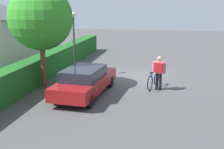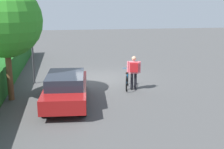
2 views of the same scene
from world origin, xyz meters
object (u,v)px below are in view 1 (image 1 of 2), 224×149
at_px(tree_kerbside, 41,18).
at_px(parked_car_near, 85,81).
at_px(street_lamp, 74,34).
at_px(person_rider, 159,70).
at_px(bicycle, 153,80).

bearing_deg(tree_kerbside, parked_car_near, -109.94).
xyz_separation_m(street_lamp, tree_kerbside, (-2.61, 0.75, 1.02)).
distance_m(person_rider, street_lamp, 5.46).
distance_m(street_lamp, tree_kerbside, 2.90).
bearing_deg(person_rider, street_lamp, 67.78).
bearing_deg(person_rider, bicycle, 39.46).
relative_size(parked_car_near, tree_kerbside, 0.93).
xyz_separation_m(parked_car_near, person_rider, (1.48, -3.25, 0.32)).
bearing_deg(street_lamp, person_rider, -112.22).
bearing_deg(bicycle, street_lamp, 70.03).
bearing_deg(bicycle, parked_car_near, 120.93).
height_order(bicycle, street_lamp, street_lamp).
xyz_separation_m(bicycle, person_rider, (-0.31, -0.26, 0.60)).
bearing_deg(tree_kerbside, bicycle, -80.21).
bearing_deg(parked_car_near, person_rider, -65.54).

